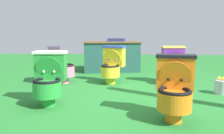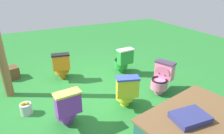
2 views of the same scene
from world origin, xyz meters
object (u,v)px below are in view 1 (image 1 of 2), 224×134
at_px(toilet_yellow, 112,64).
at_px(toilet_green, 49,78).
at_px(toilet_pink, 60,65).
at_px(toilet_purple, 174,65).
at_px(vendor_table, 111,56).
at_px(lemon_bucket, 222,87).
at_px(toilet_orange, 175,87).

xyz_separation_m(toilet_yellow, toilet_green, (-0.75, -1.41, 0.00)).
bearing_deg(toilet_pink, toilet_purple, 71.84).
relative_size(toilet_yellow, toilet_pink, 1.00).
bearing_deg(vendor_table, lemon_bucket, -47.90).
height_order(toilet_orange, lemon_bucket, toilet_orange).
relative_size(toilet_purple, vendor_table, 0.46).
relative_size(toilet_pink, vendor_table, 0.46).
xyz_separation_m(toilet_purple, toilet_yellow, (-1.19, -0.00, 0.00)).
bearing_deg(toilet_purple, toilet_orange, 74.76).
height_order(toilet_pink, lemon_bucket, toilet_pink).
height_order(toilet_pink, toilet_green, same).
height_order(toilet_green, lemon_bucket, toilet_green).
bearing_deg(toilet_orange, toilet_purple, -90.22).
xyz_separation_m(toilet_purple, vendor_table, (-1.32, 1.48, 0.02)).
distance_m(toilet_purple, toilet_pink, 2.20).
xyz_separation_m(toilet_orange, toilet_green, (-1.58, 0.41, 0.00)).
distance_m(toilet_purple, toilet_yellow, 1.19).
distance_m(toilet_orange, lemon_bucket, 1.54).
bearing_deg(toilet_purple, toilet_yellow, -3.81).
bearing_deg(toilet_pink, toilet_yellow, 75.52).
bearing_deg(toilet_green, toilet_orange, 162.15).
bearing_deg(toilet_yellow, toilet_green, 81.13).
bearing_deg(toilet_green, vendor_table, -105.31).
relative_size(toilet_orange, toilet_pink, 1.00).
xyz_separation_m(toilet_yellow, lemon_bucket, (1.82, -0.68, -0.26)).
xyz_separation_m(toilet_yellow, toilet_pink, (-1.00, -0.12, 0.00)).
xyz_separation_m(toilet_green, vendor_table, (0.62, 2.89, 0.02)).
relative_size(toilet_orange, vendor_table, 0.46).
xyz_separation_m(toilet_orange, toilet_yellow, (-0.83, 1.82, 0.00)).
bearing_deg(toilet_orange, lemon_bucket, -119.89).
bearing_deg(toilet_green, lemon_bucket, -167.30).
bearing_deg(vendor_table, toilet_pink, -118.59).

